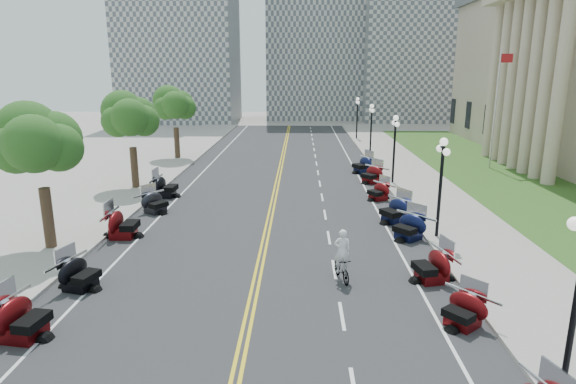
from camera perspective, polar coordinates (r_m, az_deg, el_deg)
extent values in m
plane|color=gray|center=(20.83, -3.44, -9.05)|extent=(160.00, 160.00, 0.00)
cube|color=#333335|center=(30.25, -1.84, -1.56)|extent=(16.00, 90.00, 0.01)
cube|color=yellow|center=(30.26, -2.07, -1.54)|extent=(0.12, 90.00, 0.00)
cube|color=yellow|center=(30.24, -1.62, -1.54)|extent=(0.12, 90.00, 0.00)
cube|color=white|center=(30.56, 10.23, -1.60)|extent=(0.12, 90.00, 0.00)
cube|color=white|center=(31.28, -13.63, -1.42)|extent=(0.12, 90.00, 0.00)
cube|color=white|center=(17.22, 6.40, -14.34)|extent=(0.12, 2.00, 0.00)
cube|color=white|center=(20.81, 5.49, -9.08)|extent=(0.12, 2.00, 0.00)
cube|color=white|center=(24.53, 4.86, -5.39)|extent=(0.12, 2.00, 0.00)
cube|color=white|center=(28.32, 4.41, -2.68)|extent=(0.12, 2.00, 0.00)
cube|color=white|center=(32.16, 4.06, -0.61)|extent=(0.12, 2.00, 0.00)
cube|color=white|center=(36.04, 3.79, 1.01)|extent=(0.12, 2.00, 0.00)
cube|color=white|center=(39.95, 3.57, 2.32)|extent=(0.12, 2.00, 0.00)
cube|color=white|center=(43.87, 3.39, 3.39)|extent=(0.12, 2.00, 0.00)
cube|color=white|center=(47.80, 3.24, 4.29)|extent=(0.12, 2.00, 0.00)
cube|color=white|center=(51.74, 3.12, 5.05)|extent=(0.12, 2.00, 0.00)
cube|color=white|center=(55.69, 3.01, 5.70)|extent=(0.12, 2.00, 0.00)
cube|color=white|center=(59.65, 2.91, 6.27)|extent=(0.12, 2.00, 0.00)
cube|color=white|center=(63.62, 2.83, 6.77)|extent=(0.12, 2.00, 0.00)
cube|color=white|center=(67.58, 2.75, 7.20)|extent=(0.12, 2.00, 0.00)
cube|color=white|center=(71.55, 2.69, 7.59)|extent=(0.12, 2.00, 0.00)
cube|color=#9E9991|center=(31.43, 17.64, -1.50)|extent=(5.00, 90.00, 0.15)
cube|color=#9E9991|center=(32.57, -20.62, -1.21)|extent=(5.00, 90.00, 0.15)
cube|color=#356023|center=(41.10, 24.03, 1.49)|extent=(9.00, 60.00, 0.10)
cube|color=gray|center=(83.57, -12.74, 17.14)|extent=(18.00, 14.00, 26.00)
cube|color=gray|center=(87.36, 3.15, 18.63)|extent=(16.00, 12.00, 30.00)
cube|color=gray|center=(86.52, 15.63, 15.54)|extent=(20.00, 14.00, 22.00)
imported|color=#A51414|center=(19.63, 6.37, -9.03)|extent=(0.89, 1.73, 1.00)
imported|color=silver|center=(19.12, 6.49, -5.15)|extent=(0.66, 0.43, 1.81)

